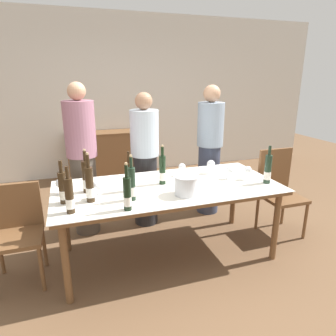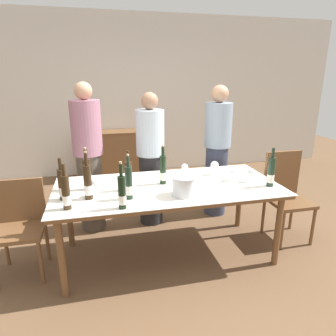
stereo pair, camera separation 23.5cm
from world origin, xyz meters
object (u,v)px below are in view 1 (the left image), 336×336
object	(u,v)px
wine_bottle_5	(268,170)
wine_glass_2	(182,167)
person_host	(83,161)
wine_bottle_4	(69,197)
wine_glass_4	(230,170)
chair_right_end	(278,187)
wine_glass_1	(60,184)
person_guest_left	(145,161)
wine_glass_5	(248,170)
sideboard_cabinet	(102,155)
person_guest_right	(209,151)
wine_bottle_3	(63,188)
wine_glass_3	(97,187)
wine_bottle_6	(129,178)
wine_glass_0	(211,164)
wine_bottle_0	(90,185)
wine_bottle_7	(87,177)
dining_table	(168,192)
wine_bottle_8	(162,170)
wine_bottle_1	(132,185)
ice_bucket	(186,185)
chair_left_end	(17,227)
wine_bottle_2	(127,194)

from	to	relation	value
wine_bottle_5	wine_glass_2	bearing A→B (deg)	145.85
wine_glass_2	person_host	world-z (taller)	person_host
wine_bottle_4	wine_bottle_5	world-z (taller)	same
wine_glass_4	chair_right_end	xyz separation A→B (m)	(0.70, 0.09, -0.29)
wine_glass_1	person_guest_left	xyz separation A→B (m)	(0.94, 0.64, -0.05)
wine_glass_2	wine_glass_5	size ratio (longest dim) A/B	0.94
sideboard_cabinet	person_guest_right	world-z (taller)	person_guest_right
wine_bottle_3	person_host	xyz separation A→B (m)	(0.20, 0.87, -0.02)
wine_bottle_4	wine_glass_3	distance (m)	0.32
wine_bottle_6	wine_glass_0	bearing A→B (deg)	14.24
sideboard_cabinet	person_host	world-z (taller)	person_host
wine_bottle_0	wine_bottle_7	size ratio (longest dim) A/B	1.06
wine_glass_3	dining_table	bearing A→B (deg)	7.98
wine_bottle_5	wine_bottle_8	bearing A→B (deg)	162.98
sideboard_cabinet	dining_table	distance (m)	2.71
wine_bottle_5	wine_bottle_1	bearing A→B (deg)	179.95
ice_bucket	person_guest_left	world-z (taller)	person_guest_left
wine_bottle_8	chair_left_end	xyz separation A→B (m)	(-1.33, 0.01, -0.39)
wine_bottle_2	wine_glass_2	world-z (taller)	wine_bottle_2
wine_bottle_5	person_host	bearing A→B (deg)	149.59
ice_bucket	wine_bottle_8	distance (m)	0.35
wine_bottle_5	person_guest_left	bearing A→B (deg)	134.83
wine_bottle_7	wine_glass_4	size ratio (longest dim) A/B	3.02
wine_bottle_4	wine_bottle_8	world-z (taller)	wine_bottle_8
wine_glass_3	chair_left_end	distance (m)	0.80
wine_bottle_7	person_guest_right	xyz separation A→B (m)	(1.57, 0.73, -0.05)
wine_bottle_1	person_host	xyz separation A→B (m)	(-0.35, 0.99, -0.03)
wine_glass_1	chair_right_end	xyz separation A→B (m)	(2.33, -0.03, -0.30)
wine_bottle_3	wine_bottle_5	distance (m)	1.89
wine_glass_0	wine_glass_4	bearing A→B (deg)	-64.44
person_guest_left	sideboard_cabinet	bearing A→B (deg)	99.05
wine_bottle_6	wine_glass_1	size ratio (longest dim) A/B	2.70
wine_bottle_7	wine_bottle_2	bearing A→B (deg)	-60.99
wine_bottle_1	wine_glass_1	distance (m)	0.67
wine_bottle_1	person_guest_right	world-z (taller)	person_guest_right
ice_bucket	wine_bottle_2	bearing A→B (deg)	-164.83
wine_bottle_3	wine_glass_5	bearing A→B (deg)	1.09
wine_glass_2	wine_glass_5	distance (m)	0.67
wine_bottle_3	wine_glass_3	size ratio (longest dim) A/B	2.43
wine_glass_2	person_host	distance (m)	1.11
wine_bottle_1	wine_bottle_3	size ratio (longest dim) A/B	1.08
dining_table	wine_bottle_5	size ratio (longest dim) A/B	5.71
ice_bucket	wine_glass_1	distance (m)	1.12
wine_bottle_6	wine_glass_4	bearing A→B (deg)	0.91
person_host	wine_glass_1	bearing A→B (deg)	-109.54
wine_bottle_3	wine_glass_2	xyz separation A→B (m)	(1.18, 0.36, -0.04)
wine_bottle_3	wine_glass_1	bearing A→B (deg)	97.28
wine_bottle_8	wine_glass_3	distance (m)	0.66
sideboard_cabinet	wine_bottle_4	bearing A→B (deg)	-100.53
wine_bottle_5	wine_glass_5	size ratio (longest dim) A/B	2.65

